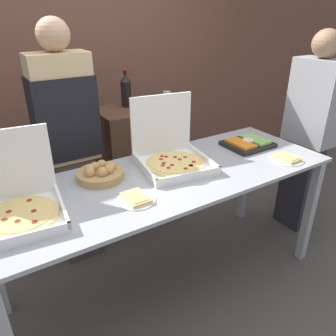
{
  "coord_description": "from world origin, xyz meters",
  "views": [
    {
      "loc": [
        -0.99,
        -1.57,
        1.87
      ],
      "look_at": [
        0.0,
        0.0,
        0.96
      ],
      "focal_mm": 35.0,
      "sensor_mm": 36.0,
      "label": 1
    }
  ],
  "objects": [
    {
      "name": "bread_basket",
      "position": [
        -0.38,
        0.18,
        0.95
      ],
      "size": [
        0.29,
        0.29,
        0.1
      ],
      "color": "tan",
      "rests_on": "buffet_table"
    },
    {
      "name": "paper_plate_front_center",
      "position": [
        -0.31,
        -0.17,
        0.92
      ],
      "size": [
        0.22,
        0.22,
        0.03
      ],
      "color": "white",
      "rests_on": "buffet_table"
    },
    {
      "name": "buffet_table",
      "position": [
        0.0,
        0.0,
        0.8
      ],
      "size": [
        2.26,
        0.81,
        0.91
      ],
      "color": "#A8AAB2",
      "rests_on": "ground_plane"
    },
    {
      "name": "paper_plate_front_right",
      "position": [
        0.83,
        -0.25,
        0.92
      ],
      "size": [
        0.23,
        0.23,
        0.03
      ],
      "color": "white",
      "rests_on": "buffet_table"
    },
    {
      "name": "soda_can_silver",
      "position": [
        0.49,
        0.79,
        1.17
      ],
      "size": [
        0.07,
        0.07,
        0.12
      ],
      "color": "silver",
      "rests_on": "sideboard_podium"
    },
    {
      "name": "pizza_box_far_right",
      "position": [
        0.11,
        0.13,
        0.99
      ],
      "size": [
        0.51,
        0.52,
        0.44
      ],
      "rotation": [
        0.0,
        0.0,
        -0.15
      ],
      "color": "white",
      "rests_on": "buffet_table"
    },
    {
      "name": "sideboard_podium",
      "position": [
        0.26,
        0.88,
        0.55
      ],
      "size": [
        0.74,
        0.45,
        1.11
      ],
      "color": "#4C3323",
      "rests_on": "ground_plane"
    },
    {
      "name": "person_guest_cap",
      "position": [
        1.42,
        0.01,
        0.91
      ],
      "size": [
        0.22,
        0.4,
        1.74
      ],
      "rotation": [
        0.0,
        0.0,
        1.57
      ],
      "color": "#2D2D38",
      "rests_on": "ground_plane"
    },
    {
      "name": "brick_wall_behind",
      "position": [
        0.0,
        1.7,
        1.4
      ],
      "size": [
        10.0,
        0.06,
        2.8
      ],
      "color": "brown",
      "rests_on": "ground_plane"
    },
    {
      "name": "soda_bottle",
      "position": [
        0.19,
        0.96,
        1.25
      ],
      "size": [
        0.09,
        0.09,
        0.31
      ],
      "color": "black",
      "rests_on": "sideboard_podium"
    },
    {
      "name": "person_server_vest",
      "position": [
        -0.43,
        0.67,
        1.04
      ],
      "size": [
        0.42,
        0.24,
        1.83
      ],
      "rotation": [
        0.0,
        0.0,
        3.14
      ],
      "color": "#473D33",
      "rests_on": "ground_plane"
    },
    {
      "name": "ground_plane",
      "position": [
        0.0,
        0.0,
        0.0
      ],
      "size": [
        16.0,
        16.0,
        0.0
      ],
      "primitive_type": "plane",
      "color": "#514C47"
    },
    {
      "name": "veggie_tray",
      "position": [
        0.78,
        0.09,
        0.93
      ],
      "size": [
        0.35,
        0.29,
        0.05
      ],
      "color": "black",
      "rests_on": "buffet_table"
    },
    {
      "name": "pizza_box_far_left",
      "position": [
        -0.88,
        0.02,
        0.99
      ],
      "size": [
        0.46,
        0.48,
        0.42
      ],
      "rotation": [
        0.0,
        0.0,
        -0.11
      ],
      "color": "white",
      "rests_on": "buffet_table"
    }
  ]
}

